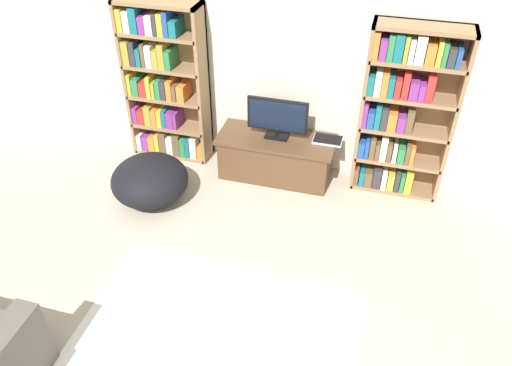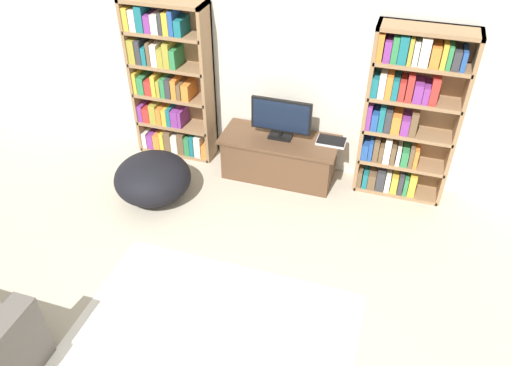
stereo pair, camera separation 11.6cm
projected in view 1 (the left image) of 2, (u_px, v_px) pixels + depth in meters
The scene contains 8 objects.
wall_back at pixel (298, 53), 4.94m from camera, with size 8.80×0.06×2.60m.
bookshelf_left at pixel (164, 85), 5.39m from camera, with size 0.89×0.30×1.75m.
bookshelf_right at pixel (402, 112), 4.82m from camera, with size 0.89×0.30×1.75m.
tv_stand at pixel (276, 157), 5.36m from camera, with size 1.23×0.52×0.48m.
television at pixel (277, 118), 5.10m from camera, with size 0.63×0.16×0.44m.
laptop at pixel (328, 140), 5.17m from camera, with size 0.30×0.20×0.03m.
area_rug at pixel (217, 338), 3.81m from camera, with size 2.15×1.51×0.02m.
beanbag_ottoman at pixel (150, 180), 5.04m from camera, with size 0.78×0.78×0.46m, color black.
Camera 1 is at (0.88, -0.43, 3.26)m, focal length 35.00 mm.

